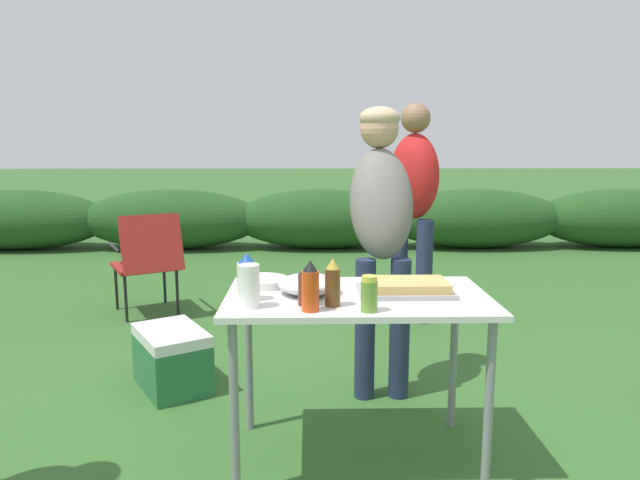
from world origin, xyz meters
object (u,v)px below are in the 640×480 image
(paper_cup_stack, at_px, (249,286))
(hot_sauce_bottle, at_px, (310,287))
(bbq_sauce_bottle, at_px, (307,286))
(beer_bottle, at_px, (333,283))
(mixing_bowl, at_px, (308,284))
(standing_person_in_navy_coat, at_px, (381,215))
(cooler_box, at_px, (172,359))
(plate_stack, at_px, (263,282))
(food_tray, at_px, (405,287))
(relish_jar, at_px, (369,294))
(camp_chair_green_behind_table, at_px, (148,258))
(standing_person_in_olive_jacket, at_px, (414,193))
(folding_table, at_px, (357,312))
(mayo_bottle, at_px, (247,278))

(paper_cup_stack, bearing_deg, hot_sauce_bottle, -12.51)
(bbq_sauce_bottle, bearing_deg, beer_bottle, -9.74)
(beer_bottle, distance_m, bbq_sauce_bottle, 0.10)
(mixing_bowl, bearing_deg, paper_cup_stack, -137.97)
(standing_person_in_navy_coat, relative_size, cooler_box, 2.72)
(plate_stack, bearing_deg, food_tray, -13.68)
(standing_person_in_navy_coat, bearing_deg, paper_cup_stack, -125.62)
(relish_jar, xyz_separation_m, camp_chair_green_behind_table, (-1.50, 2.38, -0.34))
(hot_sauce_bottle, distance_m, bbq_sauce_bottle, 0.09)
(hot_sauce_bottle, bearing_deg, mixing_bowl, 91.65)
(bbq_sauce_bottle, bearing_deg, plate_stack, 122.49)
(standing_person_in_olive_jacket, bearing_deg, food_tray, -61.18)
(mixing_bowl, bearing_deg, beer_bottle, -63.62)
(food_tray, bearing_deg, cooler_box, 147.89)
(food_tray, relative_size, standing_person_in_olive_jacket, 0.24)
(food_tray, bearing_deg, standing_person_in_navy_coat, 91.25)
(mixing_bowl, bearing_deg, relish_jar, -49.47)
(folding_table, bearing_deg, bbq_sauce_bottle, -144.58)
(standing_person_in_olive_jacket, xyz_separation_m, cooler_box, (-1.57, -1.24, -0.82))
(relish_jar, relative_size, standing_person_in_navy_coat, 0.09)
(food_tray, distance_m, paper_cup_stack, 0.67)
(hot_sauce_bottle, bearing_deg, cooler_box, 128.24)
(standing_person_in_navy_coat, xyz_separation_m, standing_person_in_olive_jacket, (0.41, 1.27, 0.01))
(food_tray, bearing_deg, beer_bottle, -150.20)
(mixing_bowl, xyz_separation_m, beer_bottle, (0.09, -0.19, 0.05))
(relish_jar, xyz_separation_m, beer_bottle, (-0.13, 0.08, 0.02))
(food_tray, distance_m, mayo_bottle, 0.67)
(plate_stack, bearing_deg, camp_chair_green_behind_table, 118.45)
(camp_chair_green_behind_table, bearing_deg, standing_person_in_navy_coat, -68.55)
(plate_stack, distance_m, cooler_box, 1.01)
(relish_jar, relative_size, standing_person_in_olive_jacket, 0.08)
(folding_table, distance_m, standing_person_in_olive_jacket, 2.11)
(food_tray, xyz_separation_m, relish_jar, (-0.18, -0.26, 0.04))
(folding_table, height_order, paper_cup_stack, paper_cup_stack)
(food_tray, xyz_separation_m, standing_person_in_navy_coat, (-0.02, 0.71, 0.22))
(standing_person_in_olive_jacket, distance_m, cooler_box, 2.17)
(paper_cup_stack, distance_m, camp_chair_green_behind_table, 2.57)
(food_tray, relative_size, mixing_bowl, 1.53)
(folding_table, height_order, beer_bottle, beer_bottle)
(folding_table, bearing_deg, mayo_bottle, -170.26)
(plate_stack, bearing_deg, folding_table, -21.70)
(mixing_bowl, xyz_separation_m, standing_person_in_olive_jacket, (0.80, 1.97, 0.21))
(food_tray, height_order, cooler_box, food_tray)
(paper_cup_stack, distance_m, mayo_bottle, 0.11)
(folding_table, relative_size, plate_stack, 4.84)
(mixing_bowl, bearing_deg, cooler_box, 136.51)
(folding_table, height_order, cooler_box, folding_table)
(relish_jar, distance_m, camp_chair_green_behind_table, 2.84)
(folding_table, distance_m, relish_jar, 0.29)
(mixing_bowl, distance_m, standing_person_in_olive_jacket, 2.14)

